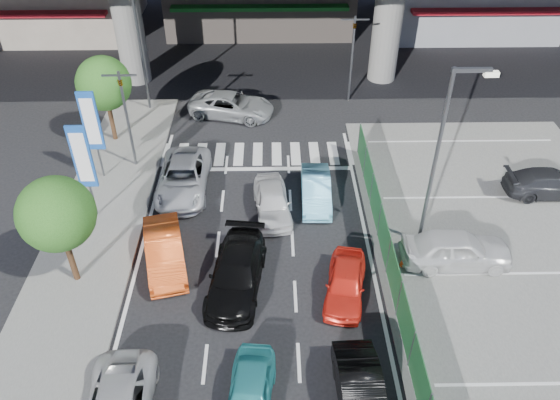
{
  "coord_description": "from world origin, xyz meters",
  "views": [
    {
      "loc": [
        0.76,
        -11.22,
        15.84
      ],
      "look_at": [
        1.07,
        6.71,
        1.81
      ],
      "focal_mm": 35.0,
      "sensor_mm": 36.0,
      "label": 1
    }
  ],
  "objects_px": {
    "taxi_orange_left": "(165,251)",
    "wagon_silver_front_left": "(183,178)",
    "sedan_black_mid": "(237,273)",
    "parked_sedan_dgrey": "(550,183)",
    "traffic_light_left": "(123,96)",
    "tree_far": "(104,84)",
    "signboard_near": "(83,160)",
    "kei_truck_front_right": "(316,190)",
    "taxi_orange_right": "(345,283)",
    "parked_sedan_white": "(457,249)",
    "traffic_light_right": "(354,38)",
    "signboard_far": "(91,124)",
    "street_lamp_right": "(443,148)",
    "street_lamp_left": "(141,31)",
    "crossing_wagon_silver": "(232,105)",
    "traffic_cone": "(405,259)",
    "tree_near": "(57,214)",
    "sedan_white_front_mid": "(272,201)",
    "hatch_black_mid_right": "(361,396)",
    "taxi_teal_mid": "(250,395)"
  },
  "relations": [
    {
      "from": "taxi_orange_left",
      "to": "wagon_silver_front_left",
      "type": "height_order",
      "value": "same"
    },
    {
      "from": "sedan_black_mid",
      "to": "wagon_silver_front_left",
      "type": "height_order",
      "value": "same"
    },
    {
      "from": "sedan_black_mid",
      "to": "parked_sedan_dgrey",
      "type": "relative_size",
      "value": 1.12
    },
    {
      "from": "traffic_light_left",
      "to": "tree_far",
      "type": "distance_m",
      "value": 3.02
    },
    {
      "from": "tree_far",
      "to": "sedan_black_mid",
      "type": "xyz_separation_m",
      "value": [
        7.14,
        -10.9,
        -2.7
      ]
    },
    {
      "from": "signboard_near",
      "to": "kei_truck_front_right",
      "type": "xyz_separation_m",
      "value": [
        9.98,
        0.97,
        -2.44
      ]
    },
    {
      "from": "taxi_orange_right",
      "to": "sedan_black_mid",
      "type": "bearing_deg",
      "value": -175.48
    },
    {
      "from": "taxi_orange_left",
      "to": "parked_sedan_dgrey",
      "type": "height_order",
      "value": "taxi_orange_left"
    },
    {
      "from": "parked_sedan_white",
      "to": "parked_sedan_dgrey",
      "type": "bearing_deg",
      "value": -51.2
    },
    {
      "from": "traffic_light_right",
      "to": "signboard_far",
      "type": "xyz_separation_m",
      "value": [
        -13.1,
        -8.01,
        -0.87
      ]
    },
    {
      "from": "street_lamp_right",
      "to": "sedan_black_mid",
      "type": "bearing_deg",
      "value": -162.94
    },
    {
      "from": "street_lamp_right",
      "to": "street_lamp_left",
      "type": "xyz_separation_m",
      "value": [
        -13.5,
        12.0,
        0.0
      ]
    },
    {
      "from": "wagon_silver_front_left",
      "to": "crossing_wagon_silver",
      "type": "height_order",
      "value": "wagon_silver_front_left"
    },
    {
      "from": "parked_sedan_white",
      "to": "traffic_cone",
      "type": "distance_m",
      "value": 2.1
    },
    {
      "from": "signboard_far",
      "to": "parked_sedan_white",
      "type": "distance_m",
      "value": 17.11
    },
    {
      "from": "tree_near",
      "to": "wagon_silver_front_left",
      "type": "relative_size",
      "value": 0.97
    },
    {
      "from": "signboard_far",
      "to": "sedan_black_mid",
      "type": "xyz_separation_m",
      "value": [
        6.94,
        -7.4,
        -2.37
      ]
    },
    {
      "from": "street_lamp_left",
      "to": "parked_sedan_white",
      "type": "bearing_deg",
      "value": -42.65
    },
    {
      "from": "tree_near",
      "to": "crossing_wagon_silver",
      "type": "xyz_separation_m",
      "value": [
        5.44,
        13.13,
        -2.71
      ]
    },
    {
      "from": "traffic_light_right",
      "to": "sedan_white_front_mid",
      "type": "bearing_deg",
      "value": -113.58
    },
    {
      "from": "tree_near",
      "to": "sedan_white_front_mid",
      "type": "height_order",
      "value": "tree_near"
    },
    {
      "from": "traffic_light_right",
      "to": "street_lamp_left",
      "type": "xyz_separation_m",
      "value": [
        -11.83,
        -1.0,
        0.83
      ]
    },
    {
      "from": "kei_truck_front_right",
      "to": "parked_sedan_dgrey",
      "type": "distance_m",
      "value": 11.07
    },
    {
      "from": "tree_near",
      "to": "traffic_cone",
      "type": "bearing_deg",
      "value": 2.42
    },
    {
      "from": "traffic_light_right",
      "to": "parked_sedan_white",
      "type": "distance_m",
      "value": 14.9
    },
    {
      "from": "traffic_light_left",
      "to": "parked_sedan_dgrey",
      "type": "height_order",
      "value": "traffic_light_left"
    },
    {
      "from": "taxi_orange_right",
      "to": "traffic_cone",
      "type": "distance_m",
      "value": 2.97
    },
    {
      "from": "sedan_black_mid",
      "to": "tree_far",
      "type": "bearing_deg",
      "value": 130.45
    },
    {
      "from": "street_lamp_left",
      "to": "hatch_black_mid_right",
      "type": "xyz_separation_m",
      "value": [
        9.78,
        -19.69,
        -4.13
      ]
    },
    {
      "from": "sedan_white_front_mid",
      "to": "signboard_near",
      "type": "bearing_deg",
      "value": 174.82
    },
    {
      "from": "taxi_orange_left",
      "to": "kei_truck_front_right",
      "type": "height_order",
      "value": "taxi_orange_left"
    },
    {
      "from": "signboard_far",
      "to": "crossing_wagon_silver",
      "type": "bearing_deg",
      "value": 45.47
    },
    {
      "from": "wagon_silver_front_left",
      "to": "traffic_cone",
      "type": "height_order",
      "value": "wagon_silver_front_left"
    },
    {
      "from": "signboard_far",
      "to": "hatch_black_mid_right",
      "type": "relative_size",
      "value": 1.21
    },
    {
      "from": "taxi_orange_left",
      "to": "signboard_near",
      "type": "bearing_deg",
      "value": 125.71
    },
    {
      "from": "signboard_far",
      "to": "sedan_black_mid",
      "type": "distance_m",
      "value": 10.42
    },
    {
      "from": "taxi_teal_mid",
      "to": "parked_sedan_dgrey",
      "type": "bearing_deg",
      "value": 44.11
    },
    {
      "from": "street_lamp_right",
      "to": "crossing_wagon_silver",
      "type": "height_order",
      "value": "street_lamp_right"
    },
    {
      "from": "taxi_orange_left",
      "to": "taxi_orange_right",
      "type": "height_order",
      "value": "taxi_orange_left"
    },
    {
      "from": "kei_truck_front_right",
      "to": "parked_sedan_dgrey",
      "type": "height_order",
      "value": "parked_sedan_dgrey"
    },
    {
      "from": "traffic_light_right",
      "to": "taxi_orange_right",
      "type": "height_order",
      "value": "traffic_light_right"
    },
    {
      "from": "traffic_light_left",
      "to": "street_lamp_right",
      "type": "distance_m",
      "value": 14.68
    },
    {
      "from": "street_lamp_left",
      "to": "hatch_black_mid_right",
      "type": "relative_size",
      "value": 2.05
    },
    {
      "from": "signboard_near",
      "to": "taxi_teal_mid",
      "type": "height_order",
      "value": "signboard_near"
    },
    {
      "from": "street_lamp_right",
      "to": "hatch_black_mid_right",
      "type": "bearing_deg",
      "value": -115.83
    },
    {
      "from": "taxi_orange_right",
      "to": "kei_truck_front_right",
      "type": "height_order",
      "value": "kei_truck_front_right"
    },
    {
      "from": "sedan_white_front_mid",
      "to": "hatch_black_mid_right",
      "type": "bearing_deg",
      "value": -80.55
    },
    {
      "from": "parked_sedan_dgrey",
      "to": "parked_sedan_white",
      "type": "bearing_deg",
      "value": 128.79
    },
    {
      "from": "signboard_near",
      "to": "sedan_black_mid",
      "type": "distance_m",
      "value": 8.23
    },
    {
      "from": "signboard_near",
      "to": "taxi_orange_right",
      "type": "xyz_separation_m",
      "value": [
        10.7,
        -4.9,
        -2.45
      ]
    }
  ]
}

